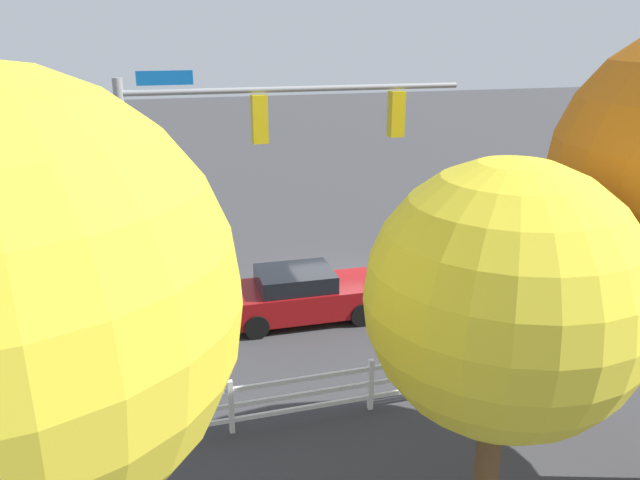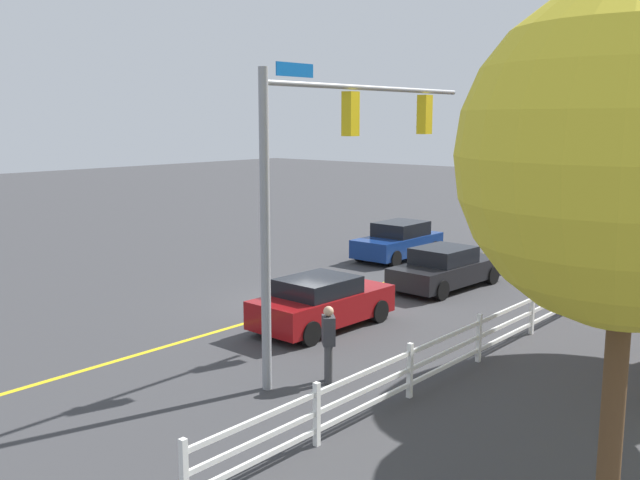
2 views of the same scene
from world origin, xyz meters
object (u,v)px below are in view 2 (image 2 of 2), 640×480
object	(u,v)px
car_0	(537,240)
car_2	(322,303)
pedestrian	(328,341)
tree_2	(631,158)
car_3	(398,241)
car_1	(446,268)

from	to	relation	value
car_0	car_2	bearing A→B (deg)	-177.56
pedestrian	tree_2	size ratio (longest dim) A/B	0.23
car_0	tree_2	xyz separation A→B (m)	(19.00, 9.42, 4.48)
car_3	pedestrian	distance (m)	14.22
pedestrian	car_0	bearing A→B (deg)	52.91
car_1	car_3	distance (m)	5.26
car_1	car_0	bearing A→B (deg)	4.03
tree_2	car_3	bearing A→B (deg)	-137.50
car_3	pedestrian	bearing A→B (deg)	28.06
car_0	pedestrian	size ratio (longest dim) A/B	2.67
car_0	car_1	size ratio (longest dim) A/B	0.98
tree_2	pedestrian	bearing A→B (deg)	-107.94
pedestrian	tree_2	xyz separation A→B (m)	(2.15, 6.64, 4.22)
car_1	car_2	distance (m)	6.25
car_0	car_1	xyz separation A→B (m)	(7.57, 0.16, 0.01)
car_1	car_2	xyz separation A→B (m)	(6.25, -0.15, 0.03)
tree_2	car_1	bearing A→B (deg)	-140.95
car_1	car_2	size ratio (longest dim) A/B	1.10
car_0	car_2	distance (m)	13.82
car_1	car_3	size ratio (longest dim) A/B	1.11
car_1	pedestrian	bearing A→B (deg)	-161.34
pedestrian	car_2	bearing A→B (deg)	86.09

